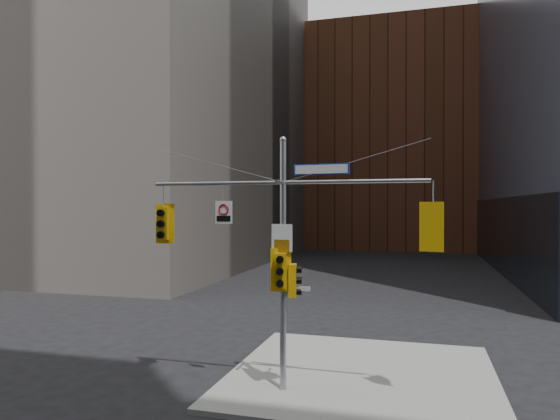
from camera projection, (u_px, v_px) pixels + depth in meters
The scene contains 12 objects.
sidewalk_corner at pixel (362, 375), 15.48m from camera, with size 8.00×8.00×0.15m, color gray.
brick_midrise at pixel (392, 143), 67.89m from camera, with size 26.00×20.00×28.00m, color brown.
signal_assembly at pixel (283, 238), 14.06m from camera, with size 8.00×0.80×7.30m.
traffic_light_west_arm at pixel (163, 224), 15.10m from camera, with size 0.58×0.50×1.22m.
traffic_light_east_arm at pixel (433, 226), 12.96m from camera, with size 0.60×0.56×1.29m.
traffic_light_pole_side at pixel (294, 281), 14.00m from camera, with size 0.39×0.34×0.93m.
traffic_light_pole_front at pixel (280, 271), 13.81m from camera, with size 0.58×0.52×1.22m.
street_sign_blade at pixel (321, 169), 13.76m from camera, with size 1.59×0.20×0.31m.
regulatory_sign_arm at pixel (224, 212), 14.53m from camera, with size 0.53×0.09×0.67m.
regulatory_sign_pole at pixel (282, 239), 13.95m from camera, with size 0.59×0.06×0.78m.
street_blade_ew at pixel (299, 288), 13.96m from camera, with size 0.67×0.06×0.13m.
street_blade_ns at pixel (287, 293), 14.51m from camera, with size 0.08×0.69×0.14m.
Camera 1 is at (3.74, -11.56, 5.32)m, focal length 32.00 mm.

